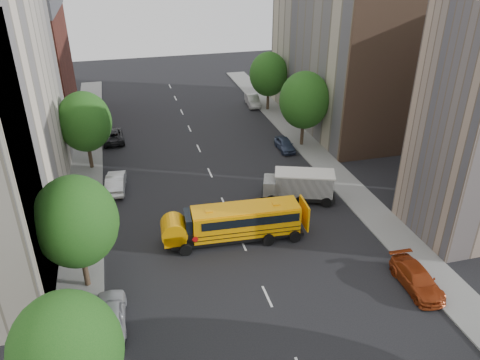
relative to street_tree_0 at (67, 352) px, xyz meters
name	(u,v)px	position (x,y,z in m)	size (l,w,h in m)	color
ground	(236,229)	(11.00, 14.00, -4.64)	(120.00, 120.00, 0.00)	black
sidewalk_left	(84,215)	(-0.50, 19.00, -4.58)	(3.00, 80.00, 0.12)	slate
sidewalk_right	(342,181)	(22.50, 19.00, -4.58)	(3.00, 80.00, 0.12)	slate
lane_markings	(210,173)	(11.00, 24.00, -4.64)	(0.15, 64.00, 0.01)	silver
building_left_redbrick	(22,72)	(-7.00, 42.00, 1.86)	(10.00, 15.00, 13.00)	maroon
building_right_far	(344,46)	(29.00, 34.00, 4.36)	(10.00, 22.00, 18.00)	tan
building_right_sidewall	(396,70)	(29.00, 23.00, 4.36)	(10.10, 0.30, 18.00)	brown
street_tree_0	(67,352)	(0.00, 0.00, 0.00)	(4.80, 4.80, 7.41)	#38281C
street_tree_1	(76,222)	(0.00, 10.00, 0.31)	(5.12, 5.12, 7.90)	#38281C
street_tree_2	(85,122)	(0.00, 28.00, 0.19)	(4.99, 4.99, 7.71)	#38281C
street_tree_4	(304,100)	(22.00, 28.00, 0.43)	(5.25, 5.25, 8.10)	#38281C
street_tree_5	(269,74)	(22.00, 40.00, 0.06)	(4.86, 4.86, 7.51)	#38281C
school_bus	(235,222)	(10.60, 12.65, -3.08)	(10.02, 2.94, 2.79)	black
safari_truck	(299,185)	(17.33, 16.98, -3.23)	(6.57, 4.18, 2.66)	black
parked_car_0	(110,314)	(1.40, 6.09, -3.87)	(1.82, 4.53, 1.54)	#AAABB1
parked_car_1	(116,182)	(2.20, 22.86, -3.89)	(1.59, 4.55, 1.50)	silver
parked_car_2	(113,135)	(2.20, 34.46, -3.97)	(2.23, 4.84, 1.34)	black
parked_car_3	(417,279)	(20.60, 4.38, -3.96)	(1.91, 4.70, 1.36)	#953413
parked_car_4	(285,144)	(19.80, 27.27, -4.00)	(1.51, 3.75, 1.28)	#34415C
parked_car_5	(253,100)	(20.60, 42.16, -3.92)	(1.52, 4.36, 1.44)	#A2A19D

